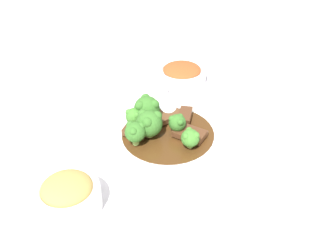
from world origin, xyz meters
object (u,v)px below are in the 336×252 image
at_px(beef_strip_2, 185,116).
at_px(side_bowl_appetizer, 68,195).
at_px(broccoli_floret_2, 135,132).
at_px(serving_spoon, 167,104).
at_px(beef_strip_0, 135,131).
at_px(broccoli_floret_5, 149,123).
at_px(side_bowl_kimchi, 182,74).
at_px(broccoli_floret_0, 135,116).
at_px(beef_strip_3, 190,134).
at_px(broccoli_floret_3, 177,123).
at_px(broccoli_floret_1, 190,138).
at_px(broccoli_floret_4, 147,108).
at_px(sauce_dish, 274,139).
at_px(main_plate, 168,135).
at_px(beef_strip_1, 164,116).

height_order(beef_strip_2, side_bowl_appetizer, side_bowl_appetizer).
bearing_deg(broccoli_floret_2, serving_spoon, -114.47).
xyz_separation_m(beef_strip_0, serving_spoon, (-0.06, -0.10, -0.00)).
relative_size(beef_strip_2, side_bowl_appetizer, 0.53).
bearing_deg(broccoli_floret_5, side_bowl_kimchi, -105.85).
bearing_deg(broccoli_floret_2, broccoli_floret_0, -84.54).
bearing_deg(side_bowl_appetizer, beef_strip_3, -140.20).
relative_size(broccoli_floret_0, broccoli_floret_5, 0.76).
height_order(beef_strip_0, broccoli_floret_3, broccoli_floret_3).
height_order(beef_strip_2, broccoli_floret_2, broccoli_floret_2).
bearing_deg(broccoli_floret_1, broccoli_floret_5, -23.71).
height_order(beef_strip_3, serving_spoon, serving_spoon).
relative_size(broccoli_floret_2, broccoli_floret_4, 0.83).
bearing_deg(broccoli_floret_0, broccoli_floret_5, 135.14).
relative_size(broccoli_floret_0, broccoli_floret_1, 1.08).
relative_size(beef_strip_3, broccoli_floret_4, 1.25).
bearing_deg(beef_strip_0, broccoli_floret_1, 160.16).
xyz_separation_m(broccoli_floret_1, broccoli_floret_4, (0.09, -0.08, 0.01)).
bearing_deg(sauce_dish, beef_strip_3, 2.57).
relative_size(side_bowl_appetizer, sauce_dish, 1.61).
bearing_deg(broccoli_floret_4, main_plate, 140.75).
relative_size(broccoli_floret_0, side_bowl_kimchi, 0.35).
bearing_deg(broccoli_floret_2, beef_strip_0, -83.80).
bearing_deg(sauce_dish, broccoli_floret_1, 13.44).
distance_m(beef_strip_2, broccoli_floret_3, 0.05).
bearing_deg(broccoli_floret_2, main_plate, -149.03).
bearing_deg(broccoli_floret_3, broccoli_floret_1, 119.01).
bearing_deg(serving_spoon, beef_strip_0, 57.81).
height_order(broccoli_floret_5, side_bowl_kimchi, broccoli_floret_5).
bearing_deg(broccoli_floret_2, broccoli_floret_1, 175.41).
bearing_deg(beef_strip_3, sauce_dish, -177.43).
relative_size(broccoli_floret_4, serving_spoon, 0.26).
height_order(beef_strip_0, sauce_dish, beef_strip_0).
height_order(main_plate, broccoli_floret_4, broccoli_floret_4).
bearing_deg(sauce_dish, main_plate, -1.22).
height_order(broccoli_floret_2, sauce_dish, broccoli_floret_2).
height_order(beef_strip_2, serving_spoon, same).
xyz_separation_m(beef_strip_1, broccoli_floret_0, (0.06, 0.03, 0.02)).
bearing_deg(side_bowl_appetizer, broccoli_floret_4, -118.38).
relative_size(beef_strip_1, broccoli_floret_2, 1.67).
bearing_deg(broccoli_floret_3, beef_strip_3, 158.24).
bearing_deg(beef_strip_3, side_bowl_appetizer, 39.80).
bearing_deg(side_bowl_appetizer, serving_spoon, -119.91).
relative_size(broccoli_floret_1, side_bowl_appetizer, 0.36).
relative_size(broccoli_floret_5, side_bowl_appetizer, 0.52).
xyz_separation_m(beef_strip_3, broccoli_floret_1, (0.00, 0.03, 0.02)).
xyz_separation_m(beef_strip_0, beef_strip_2, (-0.10, -0.05, 0.00)).
distance_m(broccoli_floret_0, side_bowl_kimchi, 0.24).
bearing_deg(side_bowl_appetizer, broccoli_floret_2, -124.30).
xyz_separation_m(main_plate, serving_spoon, (0.00, -0.09, 0.02)).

